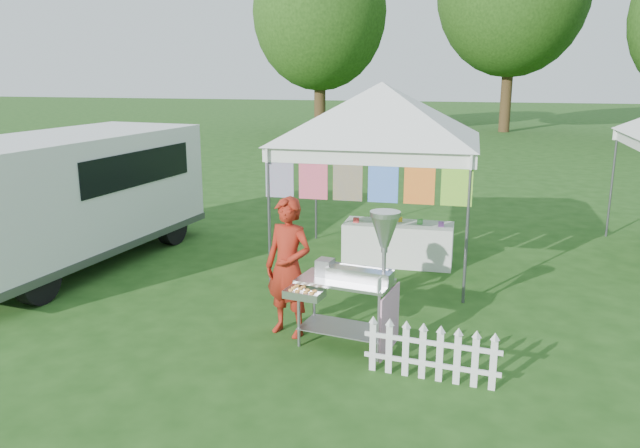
# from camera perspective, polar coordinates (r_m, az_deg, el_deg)

# --- Properties ---
(ground) EXTENTS (120.00, 120.00, 0.00)m
(ground) POSITION_cam_1_polar(r_m,az_deg,el_deg) (7.28, 1.12, -11.96)
(ground) COLOR #1C4413
(ground) RESTS_ON ground
(canopy_main) EXTENTS (4.24, 4.24, 3.45)m
(canopy_main) POSITION_cam_1_polar(r_m,az_deg,el_deg) (10.00, 5.69, 12.75)
(canopy_main) COLOR #59595E
(canopy_main) RESTS_ON ground
(tree_left) EXTENTS (6.40, 6.40, 9.53)m
(tree_left) POSITION_cam_1_polar(r_m,az_deg,el_deg) (31.40, -0.01, 18.77)
(tree_left) COLOR #3D2916
(tree_left) RESTS_ON ground
(donut_cart) EXTENTS (1.30, 0.80, 1.67)m
(donut_cart) POSITION_cam_1_polar(r_m,az_deg,el_deg) (7.11, 3.62, -4.14)
(donut_cart) COLOR gray
(donut_cart) RESTS_ON ground
(vendor) EXTENTS (0.72, 0.58, 1.72)m
(vendor) POSITION_cam_1_polar(r_m,az_deg,el_deg) (7.56, -2.91, -3.96)
(vendor) COLOR maroon
(vendor) RESTS_ON ground
(cargo_van) EXTENTS (2.69, 5.40, 2.16)m
(cargo_van) POSITION_cam_1_polar(r_m,az_deg,el_deg) (11.17, -21.77, 2.51)
(cargo_van) COLOR white
(cargo_van) RESTS_ON ground
(picket_fence) EXTENTS (1.43, 0.19, 0.56)m
(picket_fence) POSITION_cam_1_polar(r_m,az_deg,el_deg) (6.75, 10.12, -11.69)
(picket_fence) COLOR white
(picket_fence) RESTS_ON ground
(display_table) EXTENTS (1.80, 0.70, 0.69)m
(display_table) POSITION_cam_1_polar(r_m,az_deg,el_deg) (10.55, 7.14, -1.76)
(display_table) COLOR white
(display_table) RESTS_ON ground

